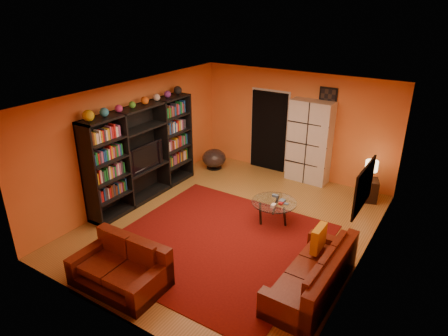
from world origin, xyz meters
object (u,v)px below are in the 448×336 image
Objects in this scene: table_lamp at (372,167)px; coffee_table at (274,204)px; entertainment_unit at (143,153)px; sofa at (316,277)px; tv at (143,157)px; storage_cabinet at (310,142)px; side_table at (368,190)px; loveseat at (123,267)px; bowl_chair at (214,158)px.

coffee_table is at bearing -124.18° from table_lamp.
entertainment_unit is 4.98m from table_lamp.
entertainment_unit is 1.52× the size of sofa.
storage_cabinet is at bearing -43.18° from tv.
tv reaches higher than side_table.
sofa is at bearing -88.07° from side_table.
tv is (0.05, -0.08, -0.04)m from entertainment_unit.
table_lamp is at bearing -28.30° from loveseat.
side_table is at bearing -58.56° from tv.
loveseat is at bearing -53.97° from entertainment_unit.
sofa is 3.96× the size of side_table.
bowl_chair is 1.41× the size of table_lamp.
storage_cabinet reaches higher than side_table.
loveseat is at bearing -98.95° from storage_cabinet.
sofa reaches higher than side_table.
entertainment_unit is at bearing 33.68° from tv.
sofa is 3.00m from loveseat.
loveseat is 0.74× the size of storage_cabinet.
tv reaches higher than table_lamp.
sofa reaches higher than coffee_table.
table_lamp is (0.00, 0.00, 0.56)m from side_table.
coffee_table is at bearing 10.23° from entertainment_unit.
storage_cabinet is at bearing 169.53° from table_lamp.
table_lamp is (-0.12, 3.52, 0.52)m from sofa.
storage_cabinet reaches higher than table_lamp.
tv is at bearing 34.94° from loveseat.
sofa is 2.21× the size of coffee_table.
tv is 2.40m from bowl_chair.
storage_cabinet reaches higher than sofa.
table_lamp is at bearing 30.40° from entertainment_unit.
tv is 2.99m from loveseat.
storage_cabinet is at bearing -11.90° from loveseat.
sofa is at bearing -64.68° from storage_cabinet.
entertainment_unit is at bearing -149.60° from table_lamp.
storage_cabinet is at bearing 114.61° from sofa.
tv is 0.51× the size of sofa.
side_table is at bearing -28.30° from loveseat.
tv is at bearing -56.32° from entertainment_unit.
loveseat is at bearing -111.83° from coffee_table.
side_table is (1.35, 1.99, -0.16)m from coffee_table.
loveseat is (-2.65, -1.41, -0.00)m from sofa.
loveseat is 5.36m from storage_cabinet.
side_table is at bearing 30.40° from entertainment_unit.
coffee_table is at bearing 134.72° from sofa.
coffee_table is 1.43× the size of bowl_chair.
sofa is at bearing -102.08° from tv.
entertainment_unit is at bearing -132.68° from storage_cabinet.
loveseat is 5.57m from table_lamp.
entertainment_unit is 2.35m from bowl_chair.
storage_cabinet is at bearing 14.81° from bowl_chair.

